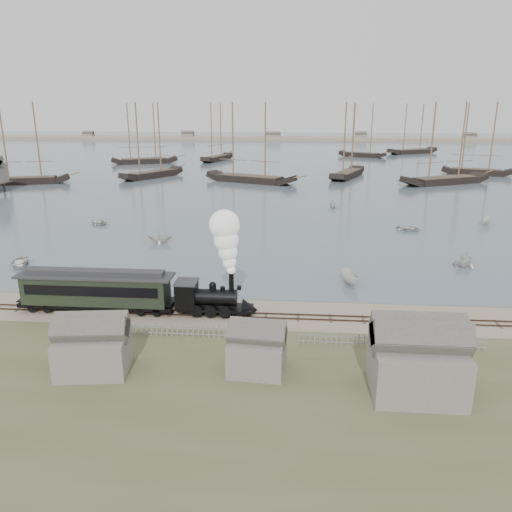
{
  "coord_description": "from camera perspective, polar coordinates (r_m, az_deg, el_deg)",
  "views": [
    {
      "loc": [
        4.66,
        -44.91,
        18.86
      ],
      "look_at": [
        0.42,
        5.89,
        3.5
      ],
      "focal_mm": 35.0,
      "sensor_mm": 36.0,
      "label": 1
    }
  ],
  "objects": [
    {
      "name": "schooner_9",
      "position": [
        219.04,
        17.63,
        13.71
      ],
      "size": [
        22.57,
        16.33,
        20.0
      ],
      "primitive_type": null,
      "rotation": [
        0.0,
        0.0,
        0.53
      ],
      "color": "black",
      "rests_on": "harbor_water"
    },
    {
      "name": "schooner_7",
      "position": [
        181.7,
        -4.52,
        13.94
      ],
      "size": [
        9.95,
        19.3,
        20.0
      ],
      "primitive_type": null,
      "rotation": [
        0.0,
        0.0,
        1.26
      ],
      "color": "black",
      "rests_on": "harbor_water"
    },
    {
      "name": "schooner_5",
      "position": [
        155.91,
        24.25,
        12.1
      ],
      "size": [
        18.93,
        9.93,
        20.0
      ],
      "primitive_type": null,
      "rotation": [
        0.0,
        0.0,
        -0.32
      ],
      "color": "black",
      "rests_on": "harbor_water"
    },
    {
      "name": "schooner_0",
      "position": [
        138.43,
        -25.13,
        11.59
      ],
      "size": [
        20.23,
        10.62,
        20.0
      ],
      "primitive_type": null,
      "rotation": [
        0.0,
        0.0,
        0.32
      ],
      "color": "black",
      "rests_on": "harbor_water"
    },
    {
      "name": "shed_right",
      "position": [
        37.15,
        17.62,
        -14.61
      ],
      "size": [
        6.0,
        5.0,
        5.1
      ],
      "primitive_type": null,
      "color": "slate",
      "rests_on": "ground"
    },
    {
      "name": "shed_left",
      "position": [
        39.86,
        -17.88,
        -12.36
      ],
      "size": [
        5.0,
        4.0,
        4.1
      ],
      "primitive_type": null,
      "color": "slate",
      "rests_on": "ground"
    },
    {
      "name": "rowboat_4",
      "position": [
        65.92,
        22.77,
        -0.33
      ],
      "size": [
        4.47,
        4.52,
        1.8
      ],
      "primitive_type": "imported",
      "rotation": [
        0.0,
        0.0,
        5.42
      ],
      "color": "silver",
      "rests_on": "harbor_water"
    },
    {
      "name": "passenger_coach",
      "position": [
        49.7,
        -17.81,
        -3.58
      ],
      "size": [
        14.81,
        2.86,
        3.6
      ],
      "color": "black",
      "rests_on": "ground"
    },
    {
      "name": "rowboat_1",
      "position": [
        72.64,
        -10.93,
        2.19
      ],
      "size": [
        3.04,
        3.48,
        1.78
      ],
      "primitive_type": "imported",
      "rotation": [
        0.0,
        0.0,
        1.61
      ],
      "color": "silver",
      "rests_on": "harbor_water"
    },
    {
      "name": "rowboat_6",
      "position": [
        87.11,
        -17.61,
        3.77
      ],
      "size": [
        4.34,
        4.57,
        0.77
      ],
      "primitive_type": "imported",
      "rotation": [
        0.0,
        0.0,
        4.08
      ],
      "color": "silver",
      "rests_on": "harbor_water"
    },
    {
      "name": "schooner_4",
      "position": [
        134.6,
        21.17,
        11.93
      ],
      "size": [
        24.39,
        16.14,
        20.0
      ],
      "primitive_type": null,
      "rotation": [
        0.0,
        0.0,
        0.47
      ],
      "color": "black",
      "rests_on": "harbor_water"
    },
    {
      "name": "schooner_2",
      "position": [
        128.63,
        -0.64,
        12.85
      ],
      "size": [
        24.44,
        14.68,
        20.0
      ],
      "primitive_type": null,
      "rotation": [
        0.0,
        0.0,
        -0.41
      ],
      "color": "black",
      "rests_on": "harbor_water"
    },
    {
      "name": "schooner_8",
      "position": [
        198.59,
        12.2,
        13.87
      ],
      "size": [
        18.03,
        11.83,
        20.0
      ],
      "primitive_type": null,
      "rotation": [
        0.0,
        0.0,
        -0.46
      ],
      "color": "black",
      "rests_on": "harbor_water"
    },
    {
      "name": "shed_mid",
      "position": [
        38.02,
        0.13,
        -12.97
      ],
      "size": [
        4.0,
        3.5,
        3.6
      ],
      "primitive_type": null,
      "color": "slate",
      "rests_on": "ground"
    },
    {
      "name": "schooner_1",
      "position": [
        140.17,
        -12.03,
        12.82
      ],
      "size": [
        14.36,
        19.59,
        20.0
      ],
      "primitive_type": null,
      "rotation": [
        0.0,
        0.0,
        1.03
      ],
      "color": "black",
      "rests_on": "harbor_water"
    },
    {
      "name": "beached_dinghy",
      "position": [
        50.02,
        -7.11,
        -5.1
      ],
      "size": [
        2.72,
        3.54,
        0.68
      ],
      "primitive_type": "imported",
      "rotation": [
        0.0,
        0.0,
        1.69
      ],
      "color": "silver",
      "rests_on": "ground"
    },
    {
      "name": "schooner_3",
      "position": [
        139.95,
        10.61,
        12.89
      ],
      "size": [
        11.96,
        21.0,
        20.0
      ],
      "primitive_type": null,
      "rotation": [
        0.0,
        0.0,
        1.2
      ],
      "color": "black",
      "rests_on": "harbor_water"
    },
    {
      "name": "rowboat_2",
      "position": [
        55.77,
        10.61,
        -2.44
      ],
      "size": [
        3.97,
        2.26,
        1.44
      ],
      "primitive_type": "imported",
      "rotation": [
        0.0,
        0.0,
        3.38
      ],
      "color": "silver",
      "rests_on": "harbor_water"
    },
    {
      "name": "ground",
      "position": [
        48.93,
        -1.07,
        -5.9
      ],
      "size": [
        600.0,
        600.0,
        0.0
      ],
      "primitive_type": "plane",
      "color": "tan",
      "rests_on": "ground"
    },
    {
      "name": "far_spit",
      "position": [
        295.55,
        3.96,
        13.07
      ],
      "size": [
        500.0,
        20.0,
        1.8
      ],
      "primitive_type": "cube",
      "color": "tan",
      "rests_on": "ground"
    },
    {
      "name": "rail_track",
      "position": [
        47.08,
        -1.32,
        -6.79
      ],
      "size": [
        120.0,
        1.8,
        0.16
      ],
      "color": "#3A281F",
      "rests_on": "ground"
    },
    {
      "name": "rowboat_5",
      "position": [
        90.95,
        24.82,
        3.72
      ],
      "size": [
        3.56,
        3.21,
        1.35
      ],
      "primitive_type": "imported",
      "rotation": [
        0.0,
        0.0,
        2.47
      ],
      "color": "silver",
      "rests_on": "harbor_water"
    },
    {
      "name": "rowboat_8",
      "position": [
        68.29,
        -25.33,
        -0.54
      ],
      "size": [
        4.34,
        3.68,
        0.76
      ],
      "primitive_type": "imported",
      "rotation": [
        0.0,
        0.0,
        0.33
      ],
      "color": "silver",
      "rests_on": "harbor_water"
    },
    {
      "name": "rowboat_0",
      "position": [
        67.27,
        -25.46,
        -0.8
      ],
      "size": [
        4.46,
        4.22,
        0.75
      ],
      "primitive_type": "imported",
      "rotation": [
        0.0,
        0.0,
        0.62
      ],
      "color": "silver",
      "rests_on": "harbor_water"
    },
    {
      "name": "locomotive",
      "position": [
        45.75,
        -3.8,
        -1.64
      ],
      "size": [
        7.73,
        2.89,
        9.64
      ],
      "color": "black",
      "rests_on": "ground"
    },
    {
      "name": "rowboat_3",
      "position": [
        82.09,
        17.07,
        3.07
      ],
      "size": [
        4.35,
        4.68,
        0.79
      ],
      "primitive_type": "imported",
      "rotation": [
        0.0,
        0.0,
        1.01
      ],
      "color": "silver",
      "rests_on": "harbor_water"
    },
    {
      "name": "rowboat_7",
      "position": [
        97.47,
        8.79,
        5.87
      ],
      "size": [
        3.36,
        3.15,
        1.41
      ],
      "primitive_type": "imported",
      "rotation": [
        0.0,
        0.0,
        0.39
      ],
      "color": "silver",
      "rests_on": "harbor_water"
    },
    {
      "name": "schooner_6",
      "position": [
        176.3,
        -12.79,
        13.51
      ],
      "size": [
        22.24,
        13.0,
        20.0
      ],
      "primitive_type": null,
      "rotation": [
        0.0,
        0.0,
        0.39
      ],
      "color": "black",
      "rests_on": "harbor_water"
    },
    {
      "name": "picket_fence_east",
      "position": [
        42.62,
        15.09,
        -10.12
      ],
      "size": [
        15.0,
        0.1,
        1.2
      ],
      "primitive_type": null,
      "color": "slate",
      "rests_on": "ground"
    },
    {
      "name": "picket_fence_west",
      "position": [
        43.79,
        -10.62,
        -9.05
      ],
      "size": [
        19.0,
        0.1,
        1.2
      ],
      "primitive_type": null,
      "color": "slate",
      "rests_on": "ground"
    },
    {
      "name": "harbor_water",
      "position": [
        215.78,
        3.59,
        11.73
      ],
      "size": [
        600.0,
        336.0,
        0.06
      ],
      "primitive_type": "cube",
      "color": "#4B5D6B",
      "rests_on": "ground"
    }
  ]
}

